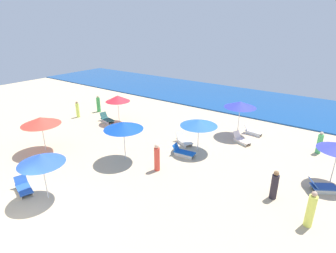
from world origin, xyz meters
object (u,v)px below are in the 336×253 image
(lounge_chair_6_0, at_px, (322,187))
(beachgoer_4, at_px, (78,110))
(lounge_chair_1_0, at_px, (107,119))
(beachgoer_0, at_px, (274,185))
(lounge_chair_4_1, at_px, (184,140))
(beachgoer_2, at_px, (157,158))
(lounge_chair_2_0, at_px, (253,131))
(umbrella_5, at_px, (41,121))
(lounge_chair_2_1, at_px, (241,140))
(cooler_box_0, at_px, (202,129))
(umbrella_1, at_px, (118,98))
(lounge_chair_3_0, at_px, (24,187))
(umbrella_0, at_px, (123,126))
(beachgoer_6, at_px, (98,104))
(umbrella_4, at_px, (199,123))
(lounge_chair_4_0, at_px, (183,152))
(umbrella_3, at_px, (41,159))
(beachgoer_5, at_px, (320,143))
(umbrella_2, at_px, (240,104))
(beachgoer_1, at_px, (311,210))

(lounge_chair_6_0, relative_size, beachgoer_4, 1.00)
(lounge_chair_1_0, relative_size, beachgoer_0, 1.02)
(lounge_chair_4_1, height_order, beachgoer_2, beachgoer_2)
(lounge_chair_2_0, height_order, umbrella_5, umbrella_5)
(lounge_chair_2_1, height_order, cooler_box_0, lounge_chair_2_1)
(umbrella_1, bearing_deg, lounge_chair_6_0, -4.28)
(lounge_chair_4_1, bearing_deg, lounge_chair_3_0, -173.77)
(lounge_chair_3_0, bearing_deg, umbrella_1, 34.32)
(umbrella_0, bearing_deg, beachgoer_6, 148.09)
(umbrella_1, distance_m, umbrella_4, 8.31)
(beachgoer_6, bearing_deg, lounge_chair_2_0, -48.24)
(lounge_chair_3_0, xyz_separation_m, lounge_chair_6_0, (12.39, 8.94, 0.03))
(beachgoer_4, bearing_deg, lounge_chair_4_0, -173.41)
(umbrella_3, distance_m, beachgoer_5, 16.68)
(umbrella_4, height_order, beachgoer_4, umbrella_4)
(umbrella_1, relative_size, lounge_chair_1_0, 1.52)
(lounge_chair_3_0, xyz_separation_m, beachgoer_0, (10.52, 6.88, 0.49))
(beachgoer_0, bearing_deg, lounge_chair_1_0, -122.28)
(beachgoer_2, bearing_deg, beachgoer_0, -11.79)
(beachgoer_2, bearing_deg, beachgoer_4, 141.76)
(umbrella_0, distance_m, beachgoer_2, 2.85)
(lounge_chair_6_0, bearing_deg, cooler_box_0, 35.74)
(lounge_chair_3_0, bearing_deg, lounge_chair_4_0, -13.28)
(umbrella_2, relative_size, beachgoer_6, 1.67)
(lounge_chair_6_0, relative_size, beachgoer_0, 0.97)
(lounge_chair_4_1, xyz_separation_m, cooler_box_0, (-0.06, 2.84, -0.07))
(umbrella_2, xyz_separation_m, beachgoer_2, (-1.78, -7.77, -1.64))
(lounge_chair_1_0, height_order, umbrella_5, umbrella_5)
(lounge_chair_1_0, xyz_separation_m, beachgoer_1, (16.67, -3.83, 0.56))
(umbrella_2, height_order, lounge_chair_2_1, umbrella_2)
(umbrella_3, height_order, beachgoer_1, umbrella_3)
(beachgoer_2, bearing_deg, beachgoer_1, -21.97)
(lounge_chair_6_0, bearing_deg, umbrella_4, 54.88)
(umbrella_0, height_order, beachgoer_2, umbrella_0)
(lounge_chair_2_1, bearing_deg, lounge_chair_4_1, 147.74)
(lounge_chair_4_1, bearing_deg, lounge_chair_1_0, 116.77)
(umbrella_5, bearing_deg, beachgoer_5, 34.77)
(lounge_chair_2_0, relative_size, umbrella_4, 0.58)
(umbrella_3, bearing_deg, beachgoer_6, 128.92)
(lounge_chair_6_0, height_order, beachgoer_2, beachgoer_2)
(umbrella_0, distance_m, umbrella_3, 5.10)
(beachgoer_0, bearing_deg, umbrella_0, -102.92)
(umbrella_1, distance_m, beachgoer_2, 8.93)
(beachgoer_1, bearing_deg, lounge_chair_4_1, -3.20)
(lounge_chair_2_1, bearing_deg, umbrella_0, 164.24)
(lounge_chair_3_0, xyz_separation_m, beachgoer_5, (11.54, 13.65, 0.47))
(umbrella_3, xyz_separation_m, lounge_chair_6_0, (10.90, 8.52, -1.90))
(umbrella_2, distance_m, lounge_chair_6_0, 8.10)
(umbrella_4, bearing_deg, umbrella_0, -128.71)
(umbrella_2, distance_m, lounge_chair_4_1, 5.01)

